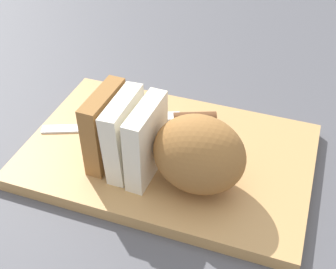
# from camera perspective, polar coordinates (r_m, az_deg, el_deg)

# --- Properties ---
(ground_plane) EXTENTS (3.00, 3.00, 0.00)m
(ground_plane) POSITION_cam_1_polar(r_m,az_deg,el_deg) (0.67, -0.00, -3.24)
(ground_plane) COLOR #4C4C51
(cutting_board) EXTENTS (0.42, 0.27, 0.02)m
(cutting_board) POSITION_cam_1_polar(r_m,az_deg,el_deg) (0.66, -0.00, -2.63)
(cutting_board) COLOR tan
(cutting_board) RESTS_ON ground_plane
(bread_loaf) EXTENTS (0.21, 0.11, 0.11)m
(bread_loaf) POSITION_cam_1_polar(r_m,az_deg,el_deg) (0.58, 0.34, -1.57)
(bread_loaf) COLOR #996633
(bread_loaf) RESTS_ON cutting_board
(bread_knife) EXTENTS (0.26, 0.12, 0.02)m
(bread_knife) POSITION_cam_1_polar(r_m,az_deg,el_deg) (0.69, 1.00, 1.66)
(bread_knife) COLOR silver
(bread_knife) RESTS_ON cutting_board
(crumb_near_knife) EXTENTS (0.01, 0.01, 0.01)m
(crumb_near_knife) POSITION_cam_1_polar(r_m,az_deg,el_deg) (0.70, 0.41, 1.53)
(crumb_near_knife) COLOR tan
(crumb_near_knife) RESTS_ON cutting_board
(crumb_near_loaf) EXTENTS (0.01, 0.01, 0.01)m
(crumb_near_loaf) POSITION_cam_1_polar(r_m,az_deg,el_deg) (0.71, 0.32, 2.06)
(crumb_near_loaf) COLOR tan
(crumb_near_loaf) RESTS_ON cutting_board
(crumb_stray_left) EXTENTS (0.01, 0.01, 0.01)m
(crumb_stray_left) POSITION_cam_1_polar(r_m,az_deg,el_deg) (0.69, -1.38, 0.79)
(crumb_stray_left) COLOR tan
(crumb_stray_left) RESTS_ON cutting_board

